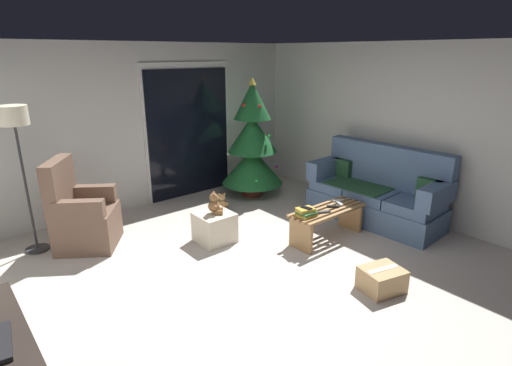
{
  "coord_description": "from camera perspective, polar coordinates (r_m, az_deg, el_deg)",
  "views": [
    {
      "loc": [
        -2.55,
        -2.84,
        2.35
      ],
      "look_at": [
        0.4,
        0.7,
        0.85
      ],
      "focal_mm": 28.3,
      "sensor_mm": 36.0,
      "label": 1
    }
  ],
  "objects": [
    {
      "name": "cardboard_box_taped_mid_floor",
      "position": [
        4.45,
        17.35,
        -12.89
      ],
      "size": [
        0.48,
        0.44,
        0.25
      ],
      "color": "tan",
      "rests_on": "ground"
    },
    {
      "name": "patio_door_glass",
      "position": [
        6.85,
        -9.37,
        6.87
      ],
      "size": [
        1.5,
        0.02,
        2.1
      ],
      "primitive_type": "cube",
      "color": "black",
      "rests_on": "ground"
    },
    {
      "name": "remote_graphite",
      "position": [
        5.16,
        9.64,
        -4.05
      ],
      "size": [
        0.16,
        0.11,
        0.02
      ],
      "primitive_type": "cube",
      "rotation": [
        0.0,
        0.0,
        1.13
      ],
      "color": "#333338",
      "rests_on": "coffee_table"
    },
    {
      "name": "remote_black",
      "position": [
        5.36,
        10.8,
        -3.28
      ],
      "size": [
        0.14,
        0.14,
        0.02
      ],
      "primitive_type": "cube",
      "rotation": [
        0.0,
        0.0,
        3.95
      ],
      "color": "black",
      "rests_on": "coffee_table"
    },
    {
      "name": "cell_phone",
      "position": [
        5.0,
        7.15,
        -3.5
      ],
      "size": [
        0.09,
        0.15,
        0.01
      ],
      "primitive_type": "cube",
      "rotation": [
        0.0,
        0.0,
        0.12
      ],
      "color": "black",
      "rests_on": "book_stack"
    },
    {
      "name": "couch",
      "position": [
        6.09,
        16.73,
        -1.43
      ],
      "size": [
        0.88,
        1.98,
        1.08
      ],
      "color": "slate",
      "rests_on": "ground"
    },
    {
      "name": "armchair",
      "position": [
        5.48,
        -23.38,
        -4.33
      ],
      "size": [
        0.95,
        0.95,
        1.13
      ],
      "color": "brown",
      "rests_on": "ground"
    },
    {
      "name": "floor_lamp",
      "position": [
        5.35,
        -30.87,
        6.42
      ],
      "size": [
        0.32,
        0.32,
        1.78
      ],
      "color": "#2D2D30",
      "rests_on": "ground"
    },
    {
      "name": "remote_silver",
      "position": [
        5.48,
        11.72,
        -2.85
      ],
      "size": [
        0.11,
        0.16,
        0.02
      ],
      "primitive_type": "cube",
      "rotation": [
        0.0,
        0.0,
        2.66
      ],
      "color": "#ADADB2",
      "rests_on": "coffee_table"
    },
    {
      "name": "wall_right",
      "position": [
        6.21,
        22.27,
        6.49
      ],
      "size": [
        0.12,
        6.0,
        2.5
      ],
      "primitive_type": "cube",
      "color": "beige",
      "rests_on": "ground"
    },
    {
      "name": "christmas_tree",
      "position": [
        6.73,
        -0.52,
        5.39
      ],
      "size": [
        1.04,
        1.04,
        1.97
      ],
      "color": "#4C1E19",
      "rests_on": "ground"
    },
    {
      "name": "wall_back",
      "position": [
        6.52,
        -16.36,
        7.6
      ],
      "size": [
        5.72,
        0.12,
        2.5
      ],
      "primitive_type": "cube",
      "color": "beige",
      "rests_on": "ground"
    },
    {
      "name": "coffee_table",
      "position": [
        5.35,
        10.05,
        -5.04
      ],
      "size": [
        1.1,
        0.4,
        0.42
      ],
      "color": "#9E7547",
      "rests_on": "ground"
    },
    {
      "name": "teddy_bear_honey_by_tree",
      "position": [
        6.27,
        -4.83,
        -2.85
      ],
      "size": [
        0.21,
        0.22,
        0.29
      ],
      "color": "tan",
      "rests_on": "ground"
    },
    {
      "name": "patio_door_frame",
      "position": [
        6.86,
        -9.47,
        7.3
      ],
      "size": [
        1.6,
        0.02,
        2.2
      ],
      "primitive_type": "cube",
      "color": "silver",
      "rests_on": "ground"
    },
    {
      "name": "teddy_bear_chestnut",
      "position": [
        5.14,
        -5.87,
        -3.04
      ],
      "size": [
        0.22,
        0.21,
        0.29
      ],
      "color": "brown",
      "rests_on": "ottoman"
    },
    {
      "name": "remote_white",
      "position": [
        5.59,
        11.57,
        -2.44
      ],
      "size": [
        0.16,
        0.1,
        0.02
      ],
      "primitive_type": "cube",
      "rotation": [
        0.0,
        0.0,
        4.32
      ],
      "color": "silver",
      "rests_on": "coffee_table"
    },
    {
      "name": "book_stack",
      "position": [
        5.03,
        7.1,
        -4.13
      ],
      "size": [
        0.26,
        0.21,
        0.1
      ],
      "color": "#B79333",
      "rests_on": "coffee_table"
    },
    {
      "name": "ottoman",
      "position": [
        5.26,
        -5.87,
        -6.26
      ],
      "size": [
        0.44,
        0.44,
        0.39
      ],
      "primitive_type": "cube",
      "color": "beige",
      "rests_on": "ground"
    },
    {
      "name": "ground_plane",
      "position": [
        4.48,
        1.86,
        -13.61
      ],
      "size": [
        7.0,
        7.0,
        0.0
      ],
      "primitive_type": "plane",
      "color": "#BCB2A8"
    }
  ]
}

